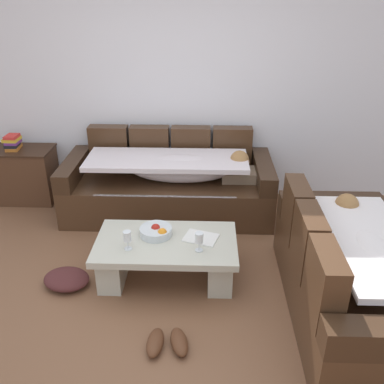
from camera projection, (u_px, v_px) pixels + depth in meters
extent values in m
plane|color=brown|center=(159.00, 309.00, 3.41)|extent=(14.00, 14.00, 0.00)
cube|color=white|center=(175.00, 82.00, 4.73)|extent=(9.00, 0.10, 2.70)
cube|color=#432B1A|center=(169.00, 195.00, 4.75)|extent=(2.25, 0.92, 0.42)
cube|color=#432B1A|center=(109.00, 145.00, 4.92)|extent=(0.44, 0.16, 0.46)
cube|color=#432B1A|center=(150.00, 146.00, 4.90)|extent=(0.44, 0.16, 0.46)
cube|color=#432B1A|center=(191.00, 146.00, 4.89)|extent=(0.44, 0.16, 0.46)
cube|color=#432B1A|center=(232.00, 147.00, 4.87)|extent=(0.44, 0.16, 0.46)
cube|color=#362215|center=(73.00, 168.00, 4.65)|extent=(0.18, 0.92, 0.20)
cube|color=#362215|center=(264.00, 171.00, 4.58)|extent=(0.18, 0.92, 0.20)
cube|color=gray|center=(238.00, 175.00, 4.60)|extent=(0.36, 0.28, 0.11)
sphere|color=tan|center=(239.00, 163.00, 4.49)|extent=(0.21, 0.21, 0.21)
sphere|color=#9E7042|center=(240.00, 160.00, 4.48)|extent=(0.20, 0.20, 0.20)
ellipsoid|color=silver|center=(181.00, 168.00, 4.55)|extent=(1.10, 0.44, 0.28)
cube|color=silver|center=(167.00, 160.00, 4.49)|extent=(1.70, 0.60, 0.05)
cube|color=silver|center=(165.00, 213.00, 4.35)|extent=(1.44, 0.04, 0.38)
cube|color=#432B1A|center=(351.00, 290.00, 3.30)|extent=(0.92, 1.81, 0.42)
cube|color=#432B1A|center=(325.00, 283.00, 2.68)|extent=(0.16, 0.45, 0.46)
cube|color=#432B1A|center=(309.00, 241.00, 3.11)|extent=(0.16, 0.45, 0.46)
cube|color=#432B1A|center=(296.00, 209.00, 3.54)|extent=(0.16, 0.45, 0.46)
cube|color=#362215|center=(330.00, 205.00, 3.88)|extent=(0.92, 0.18, 0.20)
cube|color=gray|center=(338.00, 225.00, 3.66)|extent=(0.28, 0.36, 0.11)
sphere|color=#936B4C|center=(346.00, 208.00, 3.59)|extent=(0.21, 0.21, 0.21)
sphere|color=#9E7042|center=(347.00, 205.00, 3.58)|extent=(0.20, 0.20, 0.20)
ellipsoid|color=white|center=(369.00, 259.00, 3.07)|extent=(0.44, 0.89, 0.28)
cube|color=white|center=(371.00, 241.00, 3.09)|extent=(0.60, 1.33, 0.05)
cube|color=beige|center=(166.00, 244.00, 3.62)|extent=(1.20, 0.68, 0.06)
cube|color=beige|center=(114.00, 261.00, 3.72)|extent=(0.20, 0.54, 0.32)
cube|color=beige|center=(220.00, 263.00, 3.69)|extent=(0.20, 0.54, 0.32)
cylinder|color=silver|center=(156.00, 231.00, 3.68)|extent=(0.28, 0.28, 0.07)
sphere|color=#AE2117|center=(156.00, 228.00, 3.67)|extent=(0.08, 0.08, 0.08)
sphere|color=orange|center=(163.00, 233.00, 3.61)|extent=(0.08, 0.08, 0.08)
cylinder|color=silver|center=(128.00, 249.00, 3.50)|extent=(0.06, 0.06, 0.01)
cylinder|color=silver|center=(128.00, 244.00, 3.48)|extent=(0.01, 0.01, 0.07)
cylinder|color=silver|center=(127.00, 236.00, 3.44)|extent=(0.07, 0.07, 0.08)
cylinder|color=silver|center=(199.00, 250.00, 3.48)|extent=(0.06, 0.06, 0.01)
cylinder|color=silver|center=(199.00, 246.00, 3.46)|extent=(0.01, 0.01, 0.07)
cylinder|color=silver|center=(199.00, 238.00, 3.42)|extent=(0.07, 0.07, 0.08)
cube|color=white|center=(201.00, 238.00, 3.64)|extent=(0.33, 0.29, 0.01)
cube|color=#4D2F1E|center=(24.00, 176.00, 4.98)|extent=(0.70, 0.42, 0.62)
cube|color=#362115|center=(19.00, 150.00, 4.84)|extent=(0.72, 0.44, 0.02)
cube|color=#B76623|center=(14.00, 148.00, 4.83)|extent=(0.15, 0.22, 0.04)
cube|color=black|center=(12.00, 145.00, 4.81)|extent=(0.14, 0.18, 0.03)
cube|color=#72337F|center=(13.00, 142.00, 4.80)|extent=(0.14, 0.17, 0.03)
cube|color=gold|center=(12.00, 139.00, 4.79)|extent=(0.17, 0.18, 0.04)
cube|color=red|center=(12.00, 137.00, 4.77)|extent=(0.14, 0.17, 0.03)
ellipsoid|color=#59331E|center=(155.00, 343.00, 3.03)|extent=(0.14, 0.28, 0.09)
ellipsoid|color=#59331E|center=(179.00, 342.00, 3.04)|extent=(0.18, 0.29, 0.09)
ellipsoid|color=#4C2323|center=(67.00, 279.00, 3.65)|extent=(0.46, 0.40, 0.12)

